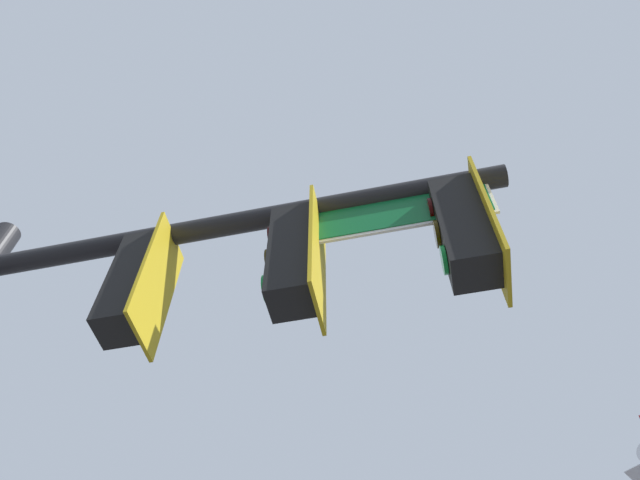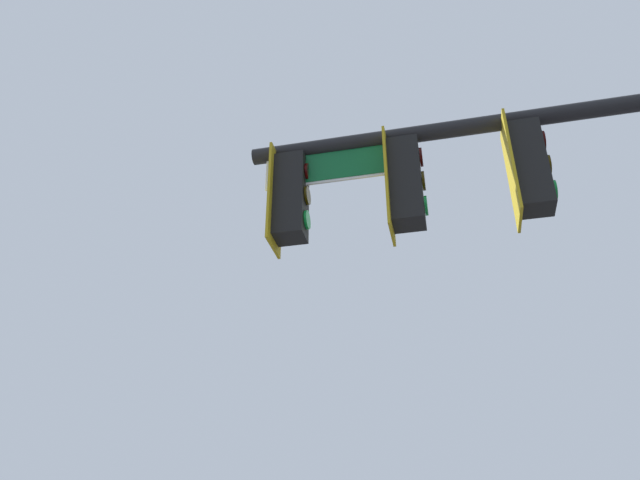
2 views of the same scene
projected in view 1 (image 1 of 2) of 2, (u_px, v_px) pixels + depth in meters
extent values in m
cylinder|color=black|center=(230.00, 224.00, 5.55)|extent=(4.78, 1.16, 0.20)
cube|color=gold|center=(157.00, 282.00, 5.06)|extent=(0.13, 0.52, 1.30)
cube|color=black|center=(135.00, 285.00, 5.08)|extent=(0.42, 0.39, 1.10)
cylinder|color=black|center=(152.00, 242.00, 5.58)|extent=(0.04, 0.04, 0.12)
cylinder|color=#340503|center=(123.00, 265.00, 5.38)|extent=(0.07, 0.22, 0.22)
cylinder|color=#392D05|center=(112.00, 289.00, 5.11)|extent=(0.07, 0.22, 0.22)
cylinder|color=green|center=(101.00, 316.00, 4.84)|extent=(0.07, 0.22, 0.22)
cube|color=gold|center=(317.00, 255.00, 4.90)|extent=(0.13, 0.52, 1.30)
cube|color=black|center=(294.00, 258.00, 4.93)|extent=(0.42, 0.39, 1.10)
cylinder|color=black|center=(296.00, 216.00, 5.43)|extent=(0.04, 0.04, 0.12)
cylinder|color=#340503|center=(272.00, 239.00, 5.22)|extent=(0.07, 0.22, 0.22)
cylinder|color=#392D05|center=(270.00, 263.00, 4.95)|extent=(0.07, 0.22, 0.22)
cylinder|color=green|center=(267.00, 289.00, 4.68)|extent=(0.07, 0.22, 0.22)
cube|color=gold|center=(488.00, 226.00, 4.75)|extent=(0.13, 0.52, 1.30)
cube|color=black|center=(463.00, 230.00, 4.77)|extent=(0.42, 0.39, 1.10)
cylinder|color=black|center=(450.00, 189.00, 5.27)|extent=(0.04, 0.04, 0.12)
cylinder|color=#340503|center=(431.00, 211.00, 5.06)|extent=(0.07, 0.22, 0.22)
cylinder|color=#392D05|center=(437.00, 234.00, 4.79)|extent=(0.07, 0.22, 0.22)
cylinder|color=green|center=(444.00, 260.00, 4.52)|extent=(0.07, 0.22, 0.22)
cube|color=#0F602D|center=(395.00, 214.00, 5.13)|extent=(1.52, 0.35, 0.39)
cube|color=white|center=(395.00, 214.00, 5.13)|extent=(1.57, 0.35, 0.45)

